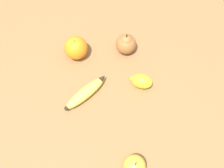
{
  "coord_description": "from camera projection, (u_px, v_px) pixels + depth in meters",
  "views": [
    {
      "loc": [
        -0.16,
        0.35,
        0.85
      ],
      "look_at": [
        0.0,
        -0.03,
        0.03
      ],
      "focal_mm": 42.0,
      "sensor_mm": 36.0,
      "label": 1
    }
  ],
  "objects": [
    {
      "name": "ground_plane",
      "position": [
        110.0,
        93.0,
        0.93
      ],
      "size": [
        3.0,
        3.0,
        0.0
      ],
      "primitive_type": "plane",
      "color": "olive"
    },
    {
      "name": "banana",
      "position": [
        86.0,
        93.0,
        0.91
      ],
      "size": [
        0.1,
        0.18,
        0.04
      ],
      "rotation": [
        0.0,
        0.0,
        4.31
      ],
      "color": "#DBCC4C",
      "rests_on": "ground_plane"
    },
    {
      "name": "orange",
      "position": [
        76.0,
        48.0,
        0.96
      ],
      "size": [
        0.09,
        0.09,
        0.09
      ],
      "color": "orange",
      "rests_on": "ground_plane"
    },
    {
      "name": "pear",
      "position": [
        126.0,
        43.0,
        0.97
      ],
      "size": [
        0.08,
        0.08,
        0.09
      ],
      "color": "#A36633",
      "rests_on": "ground_plane"
    },
    {
      "name": "apple",
      "position": [
        134.0,
        166.0,
        0.79
      ],
      "size": [
        0.07,
        0.07,
        0.07
      ],
      "color": "gold",
      "rests_on": "ground_plane"
    },
    {
      "name": "lemon",
      "position": [
        142.0,
        81.0,
        0.92
      ],
      "size": [
        0.08,
        0.06,
        0.05
      ],
      "rotation": [
        0.0,
        0.0,
        0.09
      ],
      "color": "yellow",
      "rests_on": "ground_plane"
    }
  ]
}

